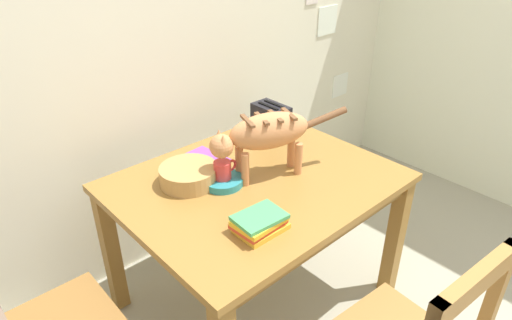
{
  "coord_description": "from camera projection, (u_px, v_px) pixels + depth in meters",
  "views": [
    {
      "loc": [
        -1.22,
        -0.14,
        1.81
      ],
      "look_at": [
        -0.04,
        1.15,
        0.83
      ],
      "focal_mm": 31.42,
      "sensor_mm": 36.0,
      "label": 1
    }
  ],
  "objects": [
    {
      "name": "coffee_mug",
      "position": [
        223.0,
        170.0,
        1.97
      ],
      "size": [
        0.12,
        0.08,
        0.08
      ],
      "color": "#D43938",
      "rests_on": "saucer_bowl"
    },
    {
      "name": "wall_rear",
      "position": [
        166.0,
        35.0,
        2.28
      ],
      "size": [
        4.27,
        0.11,
        2.5
      ],
      "color": "#EAE7CB",
      "rests_on": "ground_plane"
    },
    {
      "name": "magazine",
      "position": [
        199.0,
        162.0,
        2.18
      ],
      "size": [
        0.27,
        0.25,
        0.01
      ],
      "primitive_type": "cube",
      "rotation": [
        0.0,
        0.0,
        0.09
      ],
      "color": "purple",
      "rests_on": "dining_table"
    },
    {
      "name": "dining_table",
      "position": [
        256.0,
        195.0,
        2.09
      ],
      "size": [
        1.22,
        0.98,
        0.73
      ],
      "color": "olive",
      "rests_on": "ground_plane"
    },
    {
      "name": "saucer_bowl",
      "position": [
        223.0,
        181.0,
        2.0
      ],
      "size": [
        0.18,
        0.18,
        0.03
      ],
      "primitive_type": "cylinder",
      "color": "teal",
      "rests_on": "dining_table"
    },
    {
      "name": "toaster",
      "position": [
        271.0,
        120.0,
        2.41
      ],
      "size": [
        0.12,
        0.2,
        0.18
      ],
      "color": "black",
      "rests_on": "dining_table"
    },
    {
      "name": "book_stack",
      "position": [
        260.0,
        223.0,
        1.7
      ],
      "size": [
        0.2,
        0.15,
        0.07
      ],
      "color": "gold",
      "rests_on": "dining_table"
    },
    {
      "name": "cat",
      "position": [
        265.0,
        134.0,
        1.97
      ],
      "size": [
        0.63,
        0.28,
        0.31
      ],
      "rotation": [
        0.0,
        0.0,
        1.22
      ],
      "color": "tan",
      "rests_on": "dining_table"
    },
    {
      "name": "wicker_basket",
      "position": [
        189.0,
        175.0,
        2.0
      ],
      "size": [
        0.26,
        0.26,
        0.08
      ],
      "color": "tan",
      "rests_on": "dining_table"
    }
  ]
}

